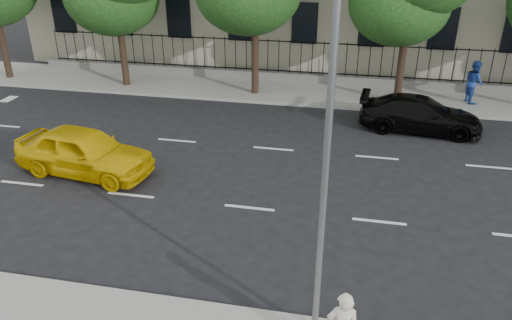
{
  "coord_description": "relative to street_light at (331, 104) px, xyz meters",
  "views": [
    {
      "loc": [
        2.86,
        -10.62,
        8.3
      ],
      "look_at": [
        0.11,
        3.0,
        1.45
      ],
      "focal_mm": 35.0,
      "sensor_mm": 36.0,
      "label": 1
    }
  ],
  "objects": [
    {
      "name": "yellow_taxi",
      "position": [
        -8.68,
        5.45,
        -4.31
      ],
      "size": [
        5.16,
        2.64,
        1.68
      ],
      "primitive_type": "imported",
      "rotation": [
        0.0,
        0.0,
        1.43
      ],
      "color": "#EABA08",
      "rests_on": "ground"
    },
    {
      "name": "black_sedan",
      "position": [
        3.26,
        11.86,
        -4.42
      ],
      "size": [
        5.2,
        2.47,
        1.46
      ],
      "primitive_type": "imported",
      "rotation": [
        0.0,
        0.0,
        1.49
      ],
      "color": "black",
      "rests_on": "ground"
    },
    {
      "name": "pedestrian_far",
      "position": [
        6.0,
        15.66,
        -3.99
      ],
      "size": [
        0.98,
        1.14,
        2.01
      ],
      "primitive_type": "imported",
      "rotation": [
        0.0,
        0.0,
        1.82
      ],
      "color": "navy",
      "rests_on": "far_sidewalk"
    },
    {
      "name": "far_sidewalk",
      "position": [
        -2.5,
        15.77,
        -5.07
      ],
      "size": [
        60.0,
        4.0,
        0.15
      ],
      "primitive_type": "cube",
      "color": "gray",
      "rests_on": "ground"
    },
    {
      "name": "ground",
      "position": [
        -2.5,
        1.77,
        -5.15
      ],
      "size": [
        120.0,
        120.0,
        0.0
      ],
      "primitive_type": "plane",
      "color": "black",
      "rests_on": "ground"
    },
    {
      "name": "street_light",
      "position": [
        0.0,
        0.0,
        0.0
      ],
      "size": [
        0.25,
        3.32,
        8.05
      ],
      "color": "slate",
      "rests_on": "near_sidewalk"
    },
    {
      "name": "lane_markings",
      "position": [
        -2.5,
        6.52,
        -5.14
      ],
      "size": [
        49.6,
        4.62,
        0.01
      ],
      "primitive_type": null,
      "color": "silver",
      "rests_on": "ground"
    },
    {
      "name": "iron_fence",
      "position": [
        -2.5,
        17.47,
        -4.5
      ],
      "size": [
        30.0,
        0.5,
        2.2
      ],
      "color": "slate",
      "rests_on": "far_sidewalk"
    }
  ]
}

